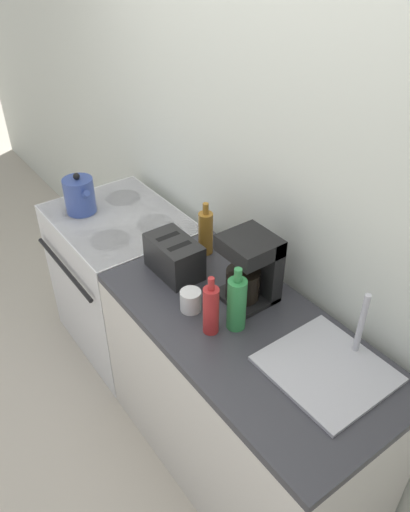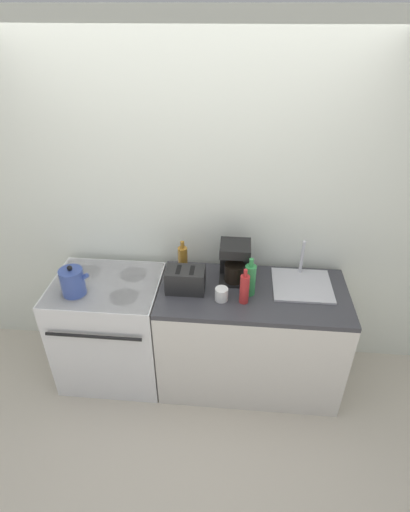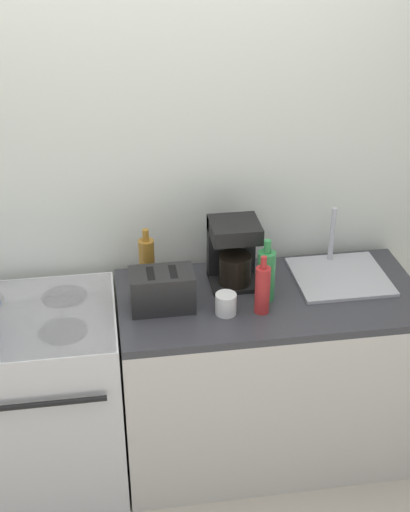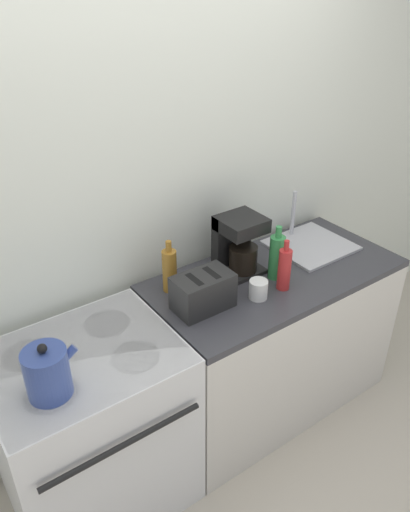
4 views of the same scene
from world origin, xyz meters
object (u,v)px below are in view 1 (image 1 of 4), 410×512
Objects in this scene: stove at (125,280)px; coffee_maker at (252,266)px; kettle at (80,195)px; bottle_green at (237,303)px; toaster at (174,257)px; bottle_amber at (206,232)px; cup_white at (191,301)px; bottle_red at (211,309)px.

stove is 1.11m from coffee_maker.
kettle is 0.76× the size of coffee_maker.
toaster is at bearing 179.89° from bottle_green.
bottle_amber is (-0.38, 0.04, -0.04)m from coffee_maker.
stove is at bearing 36.41° from kettle.
coffee_maker is 3.27× the size of cup_white.
kettle is 0.88× the size of bottle_red.
cup_white is at bearing -19.00° from toaster.
coffee_maker is 0.28m from bottle_red.
cup_white reaches higher than stove.
bottle_amber is (0.55, 0.19, 0.54)m from stove.
bottle_red is at bearing -33.99° from bottle_amber.
toaster is 0.89× the size of coffee_maker.
toaster is 0.38m from coffee_maker.
kettle is at bearing -165.76° from coffee_maker.
coffee_maker is at bearing 9.35° from stove.
bottle_green reaches higher than toaster.
cup_white is (1.02, 0.02, -0.05)m from kettle.
cup_white is at bearing 1.22° from kettle.
coffee_maker is 0.21m from bottle_green.
bottle_amber is 1.02× the size of bottle_red.
kettle is 0.81× the size of bottle_green.
bottle_green is (0.11, -0.17, -0.04)m from coffee_maker.
coffee_maker is (0.93, 0.15, 0.59)m from stove.
bottle_amber is 0.54m from bottle_green.
coffee_maker is 0.29m from cup_white.
stove is at bearing -160.50° from bottle_amber.
coffee_maker is at bearing 73.01° from cup_white.
kettle is (-0.17, -0.13, 0.53)m from stove.
bottle_amber is (0.72, 0.32, 0.01)m from kettle.
kettle reaches higher than toaster.
toaster reaches higher than cup_white.
kettle is 1.03m from cup_white.
kettle is 1.22m from bottle_green.
toaster reaches higher than stove.
kettle is at bearing -143.59° from stove.
toaster is at bearing -153.16° from coffee_maker.
kettle is at bearing -178.78° from cup_white.
bottle_green is 3.07× the size of cup_white.
bottle_amber reaches higher than stove.
bottle_green is 1.08× the size of bottle_red.
coffee_maker reaches higher than bottle_green.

